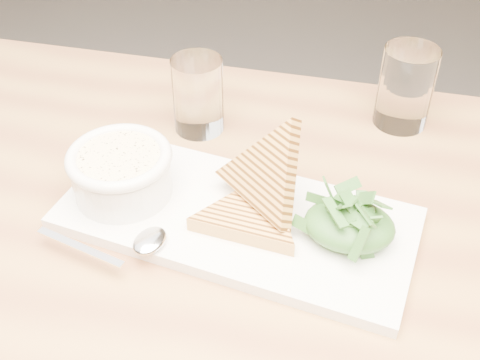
% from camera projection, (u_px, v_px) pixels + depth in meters
% --- Properties ---
extents(table_top, '(1.15, 0.77, 0.04)m').
position_uv_depth(table_top, '(251.00, 255.00, 0.69)').
color(table_top, '#9F713C').
rests_on(table_top, ground).
extents(table_leg_bl, '(0.06, 0.06, 0.74)m').
position_uv_depth(table_leg_bl, '(42.00, 228.00, 1.28)').
color(table_leg_bl, '#9F713C').
rests_on(table_leg_bl, ground).
extents(platter, '(0.43, 0.25, 0.02)m').
position_uv_depth(platter, '(236.00, 219.00, 0.70)').
color(platter, white).
rests_on(platter, table_top).
extents(soup_bowl, '(0.12, 0.12, 0.05)m').
position_uv_depth(soup_bowl, '(122.00, 177.00, 0.71)').
color(soup_bowl, white).
rests_on(soup_bowl, platter).
extents(soup, '(0.10, 0.10, 0.01)m').
position_uv_depth(soup, '(119.00, 158.00, 0.69)').
color(soup, beige).
rests_on(soup, soup_bowl).
extents(bowl_rim, '(0.12, 0.12, 0.01)m').
position_uv_depth(bowl_rim, '(119.00, 157.00, 0.69)').
color(bowl_rim, white).
rests_on(bowl_rim, soup_bowl).
extents(sandwich_flat, '(0.16, 0.16, 0.02)m').
position_uv_depth(sandwich_flat, '(250.00, 216.00, 0.68)').
color(sandwich_flat, '#C2893F').
rests_on(sandwich_flat, platter).
extents(sandwich_lean, '(0.20, 0.21, 0.16)m').
position_uv_depth(sandwich_lean, '(266.00, 174.00, 0.67)').
color(sandwich_lean, '#C2893F').
rests_on(sandwich_lean, sandwich_flat).
extents(salad_base, '(0.10, 0.08, 0.04)m').
position_uv_depth(salad_base, '(349.00, 225.00, 0.65)').
color(salad_base, '#1C4618').
rests_on(salad_base, platter).
extents(arugula_pile, '(0.11, 0.10, 0.05)m').
position_uv_depth(arugula_pile, '(350.00, 220.00, 0.65)').
color(arugula_pile, '#3F722D').
rests_on(arugula_pile, platter).
extents(spoon_bowl, '(0.04, 0.05, 0.01)m').
position_uv_depth(spoon_bowl, '(150.00, 241.00, 0.65)').
color(spoon_bowl, silver).
rests_on(spoon_bowl, platter).
extents(spoon_handle, '(0.11, 0.04, 0.00)m').
position_uv_depth(spoon_handle, '(80.00, 247.00, 0.65)').
color(spoon_handle, silver).
rests_on(spoon_handle, platter).
extents(glass_near, '(0.07, 0.07, 0.11)m').
position_uv_depth(glass_near, '(198.00, 95.00, 0.82)').
color(glass_near, white).
rests_on(glass_near, table_top).
extents(glass_far, '(0.07, 0.07, 0.11)m').
position_uv_depth(glass_far, '(406.00, 87.00, 0.83)').
color(glass_far, white).
rests_on(glass_far, table_top).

